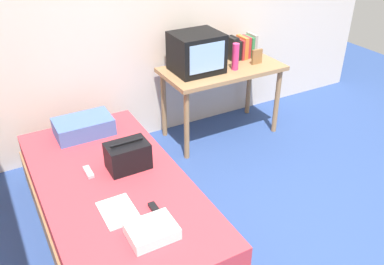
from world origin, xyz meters
TOP-DOWN VIEW (x-y plane):
  - ground_plane at (0.00, 0.00)m, footprint 8.00×8.00m
  - wall_back at (0.00, 2.00)m, footprint 5.20×0.10m
  - bed at (-0.92, 0.76)m, footprint 1.00×2.00m
  - desk at (0.50, 1.60)m, footprint 1.16×0.60m
  - tv at (0.24, 1.63)m, footprint 0.44×0.39m
  - water_bottle at (0.57, 1.49)m, footprint 0.06×0.06m
  - book_row at (0.81, 1.73)m, footprint 0.28×0.17m
  - picture_frame at (0.84, 1.51)m, footprint 0.11×0.02m
  - pillow at (-0.91, 1.50)m, footprint 0.46×0.29m
  - handbag at (-0.76, 0.87)m, footprint 0.30×0.20m
  - magazine at (-1.00, 0.45)m, footprint 0.21×0.29m
  - remote_dark at (-0.79, 0.33)m, footprint 0.04×0.16m
  - remote_silver at (-1.04, 0.94)m, footprint 0.04×0.14m
  - folded_towel at (-0.90, 0.15)m, footprint 0.28×0.22m

SIDE VIEW (x-z plane):
  - ground_plane at x=0.00m, z-range 0.00..0.00m
  - bed at x=-0.92m, z-range 0.00..0.44m
  - magazine at x=-1.00m, z-range 0.44..0.45m
  - remote_dark at x=-0.79m, z-range 0.44..0.47m
  - remote_silver at x=-1.04m, z-range 0.44..0.47m
  - folded_towel at x=-0.90m, z-range 0.44..0.52m
  - pillow at x=-0.91m, z-range 0.44..0.58m
  - handbag at x=-0.76m, z-range 0.43..0.66m
  - desk at x=0.50m, z-range 0.27..1.00m
  - picture_frame at x=0.84m, z-range 0.73..0.88m
  - book_row at x=0.81m, z-range 0.72..0.95m
  - water_bottle at x=0.57m, z-range 0.73..0.98m
  - tv at x=0.24m, z-range 0.73..1.09m
  - wall_back at x=0.00m, z-range 0.00..2.60m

